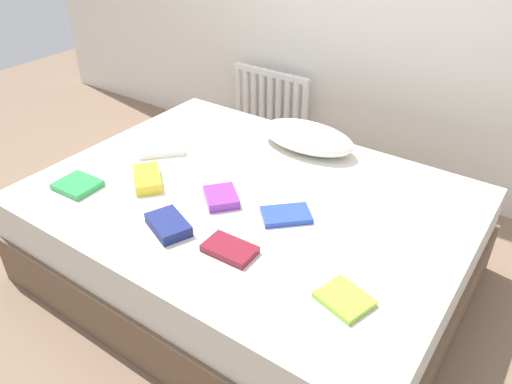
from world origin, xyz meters
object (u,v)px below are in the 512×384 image
object	(u,v)px
pillow	(307,137)
textbook_navy	(168,225)
textbook_blue	(286,215)
textbook_maroon	(230,249)
textbook_purple	(221,197)
textbook_white	(161,148)
bed	(250,236)
textbook_lime	(344,299)
radiator	(270,105)
textbook_yellow	(147,179)
textbook_green	(78,185)

from	to	relation	value
pillow	textbook_navy	xyz separation A→B (m)	(-0.11, -0.96, -0.04)
textbook_blue	textbook_maroon	size ratio (longest dim) A/B	1.02
textbook_purple	textbook_white	bearing A→B (deg)	-158.50
bed	textbook_lime	distance (m)	0.81
radiator	textbook_maroon	bearing A→B (deg)	-61.48
textbook_lime	textbook_yellow	size ratio (longest dim) A/B	0.79
textbook_lime	textbook_purple	bearing A→B (deg)	177.68
bed	textbook_maroon	xyz separation A→B (m)	(0.18, -0.39, 0.27)
bed	textbook_purple	bearing A→B (deg)	-118.42
bed	textbook_blue	world-z (taller)	textbook_blue
bed	textbook_purple	distance (m)	0.31
radiator	textbook_blue	bearing A→B (deg)	-53.94
textbook_navy	textbook_yellow	xyz separation A→B (m)	(-0.34, 0.21, 0.00)
bed	textbook_maroon	distance (m)	0.51
textbook_purple	textbook_maroon	size ratio (longest dim) A/B	0.85
textbook_maroon	textbook_blue	bearing A→B (deg)	78.53
bed	textbook_lime	xyz separation A→B (m)	(0.67, -0.37, 0.26)
textbook_blue	textbook_purple	bearing A→B (deg)	146.77
pillow	textbook_lime	bearing A→B (deg)	-53.31
bed	textbook_green	xyz separation A→B (m)	(-0.70, -0.43, 0.27)
pillow	textbook_lime	xyz separation A→B (m)	(0.68, -0.92, -0.06)
textbook_purple	textbook_blue	size ratio (longest dim) A/B	0.83
textbook_purple	bed	bearing A→B (deg)	102.21
textbook_purple	textbook_white	size ratio (longest dim) A/B	0.71
textbook_blue	textbook_green	bearing A→B (deg)	156.75
textbook_green	textbook_purple	bearing A→B (deg)	23.58
pillow	textbook_navy	size ratio (longest dim) A/B	2.67
textbook_yellow	textbook_maroon	distance (m)	0.66
textbook_navy	textbook_white	world-z (taller)	textbook_navy
radiator	textbook_maroon	distance (m)	1.82
textbook_blue	textbook_yellow	xyz separation A→B (m)	(-0.70, -0.14, 0.01)
pillow	bed	bearing A→B (deg)	-89.01
textbook_navy	textbook_maroon	world-z (taller)	textbook_navy
textbook_green	textbook_maroon	bearing A→B (deg)	0.34
textbook_white	textbook_maroon	xyz separation A→B (m)	(0.82, -0.46, -0.00)
textbook_white	textbook_blue	world-z (taller)	textbook_white
bed	textbook_green	size ratio (longest dim) A/B	10.44
textbook_purple	textbook_green	distance (m)	0.70
bed	pillow	size ratio (longest dim) A/B	3.74
pillow	textbook_navy	bearing A→B (deg)	-96.34
textbook_lime	textbook_white	xyz separation A→B (m)	(-1.31, 0.44, 0.00)
radiator	pillow	xyz separation A→B (m)	(0.67, -0.66, 0.21)
textbook_navy	textbook_yellow	world-z (taller)	textbook_yellow
pillow	radiator	bearing A→B (deg)	135.59
textbook_white	textbook_yellow	distance (m)	0.33
textbook_purple	pillow	bearing A→B (deg)	125.52
bed	radiator	size ratio (longest dim) A/B	3.27
textbook_navy	textbook_yellow	bearing A→B (deg)	170.68
pillow	textbook_purple	size ratio (longest dim) A/B	3.08
textbook_purple	textbook_navy	xyz separation A→B (m)	(-0.05, -0.29, 0.00)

